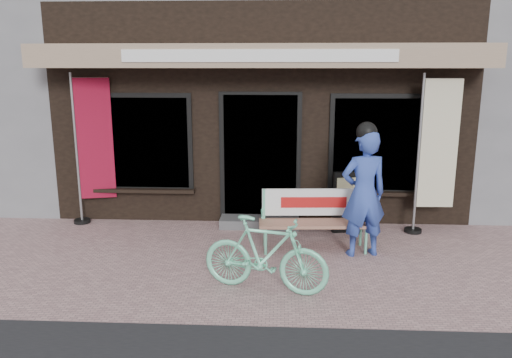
# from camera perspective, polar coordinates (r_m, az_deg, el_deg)

# --- Properties ---
(ground) EXTENTS (70.00, 70.00, 0.00)m
(ground) POSITION_cam_1_polar(r_m,az_deg,el_deg) (6.69, -0.26, -10.16)
(ground) COLOR #A98181
(ground) RESTS_ON ground
(storefront) EXTENTS (7.00, 6.77, 6.00)m
(storefront) POSITION_cam_1_polar(r_m,az_deg,el_deg) (11.11, 1.18, 14.84)
(storefront) COLOR black
(storefront) RESTS_ON ground
(bench) EXTENTS (1.62, 0.50, 0.86)m
(bench) POSITION_cam_1_polar(r_m,az_deg,el_deg) (7.28, 6.66, -4.06)
(bench) COLOR #74E3B5
(bench) RESTS_ON ground
(person) EXTENTS (0.73, 0.57, 1.88)m
(person) POSITION_cam_1_polar(r_m,az_deg,el_deg) (7.02, 12.22, -1.37)
(person) COLOR #314AA9
(person) RESTS_ON ground
(bicycle) EXTENTS (1.58, 0.80, 0.91)m
(bicycle) POSITION_cam_1_polar(r_m,az_deg,el_deg) (5.91, 1.07, -8.60)
(bicycle) COLOR #74E3B5
(bicycle) RESTS_ON ground
(nobori_red) EXTENTS (0.74, 0.33, 2.50)m
(nobori_red) POSITION_cam_1_polar(r_m,az_deg,el_deg) (8.69, -18.21, 3.48)
(nobori_red) COLOR gray
(nobori_red) RESTS_ON ground
(nobori_cream) EXTENTS (0.73, 0.28, 2.51)m
(nobori_cream) POSITION_cam_1_polar(r_m,az_deg,el_deg) (8.20, 19.77, 2.83)
(nobori_cream) COLOR gray
(nobori_cream) RESTS_ON ground
(menu_stand) EXTENTS (0.50, 0.18, 0.99)m
(menu_stand) POSITION_cam_1_polar(r_m,az_deg,el_deg) (8.04, 10.51, -2.55)
(menu_stand) COLOR black
(menu_stand) RESTS_ON ground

